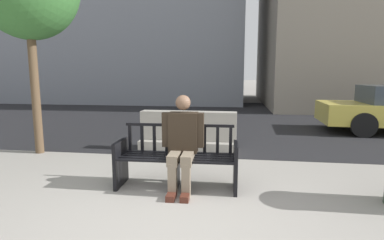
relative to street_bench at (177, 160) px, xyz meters
The scene contains 5 objects.
ground_plane 1.20m from the street_bench, 85.03° to the right, with size 200.00×200.00×0.00m, color gray.
street_asphalt 7.58m from the street_bench, 89.26° to the left, with size 120.00×12.00×0.01m, color black.
street_bench is the anchor object (origin of this frame).
seated_person 0.31m from the street_bench, 31.67° to the right, with size 0.58×0.73×1.31m.
jersey_barrier_centre 2.07m from the street_bench, 94.50° to the left, with size 2.01×0.71×0.84m.
Camera 1 is at (0.70, -2.90, 1.58)m, focal length 28.00 mm.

